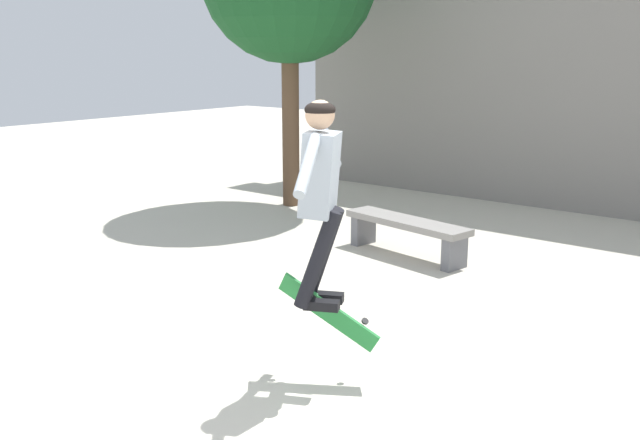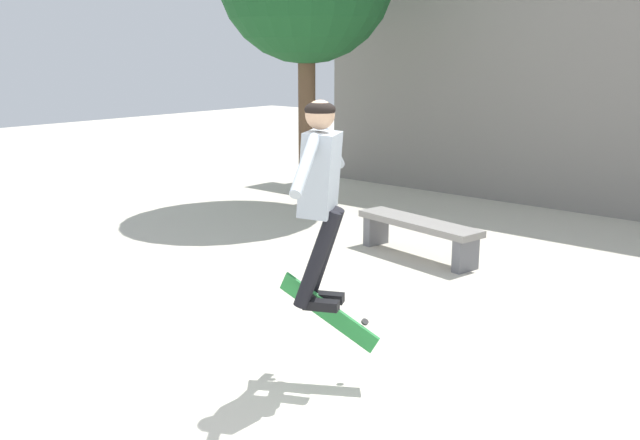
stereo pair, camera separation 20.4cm
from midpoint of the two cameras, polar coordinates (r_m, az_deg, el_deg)
ground_plane at (r=5.00m, az=0.96°, el=-16.21°), size 40.00×40.00×0.00m
park_bench at (r=8.76m, az=8.53°, el=-0.79°), size 1.77×0.70×0.46m
skater at (r=5.11m, az=1.16°, el=2.80°), size 0.65×1.21×1.52m
skateboard_flipping at (r=5.43m, az=1.80°, el=-7.40°), size 0.81×0.33×0.59m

